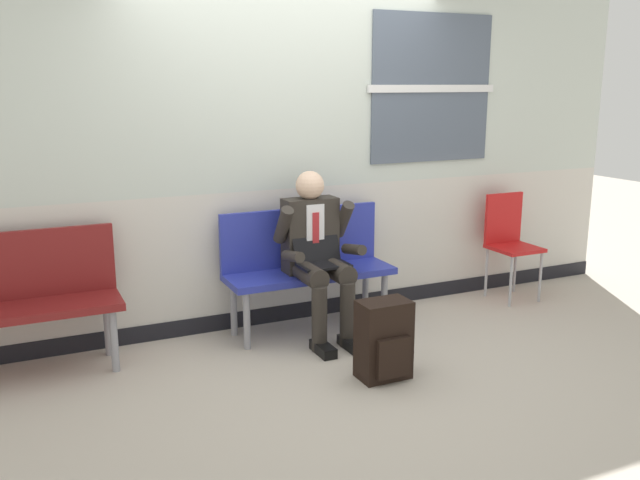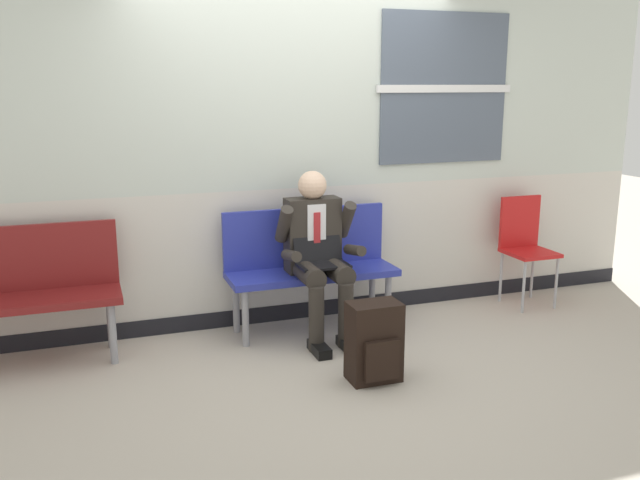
% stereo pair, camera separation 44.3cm
% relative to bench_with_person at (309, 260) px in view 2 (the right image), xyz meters
% --- Properties ---
extents(ground_plane, '(18.00, 18.00, 0.00)m').
position_rel_bench_with_person_xyz_m(ground_plane, '(-0.02, -0.48, -0.53)').
color(ground_plane, '#B2A899').
extents(station_wall, '(6.28, 0.17, 2.62)m').
position_rel_bench_with_person_xyz_m(station_wall, '(-0.01, 0.27, 0.78)').
color(station_wall, beige).
rests_on(station_wall, ground).
extents(bench_with_person, '(1.28, 0.42, 0.92)m').
position_rel_bench_with_person_xyz_m(bench_with_person, '(0.00, 0.00, 0.00)').
color(bench_with_person, '#28339E').
rests_on(bench_with_person, ground).
extents(bench_empty, '(1.18, 0.42, 0.92)m').
position_rel_bench_with_person_xyz_m(bench_empty, '(-1.97, -0.00, -0.00)').
color(bench_empty, maroon).
rests_on(bench_empty, ground).
extents(person_seated, '(0.57, 0.70, 1.22)m').
position_rel_bench_with_person_xyz_m(person_seated, '(-0.00, -0.20, 0.11)').
color(person_seated, '#2D2823').
rests_on(person_seated, ground).
extents(backpack, '(0.33, 0.25, 0.51)m').
position_rel_bench_with_person_xyz_m(backpack, '(0.07, -1.05, -0.28)').
color(backpack, black).
rests_on(backpack, ground).
extents(folding_chair, '(0.38, 0.38, 0.91)m').
position_rel_bench_with_person_xyz_m(folding_chair, '(1.91, -0.04, 0.01)').
color(folding_chair, red).
rests_on(folding_chair, ground).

